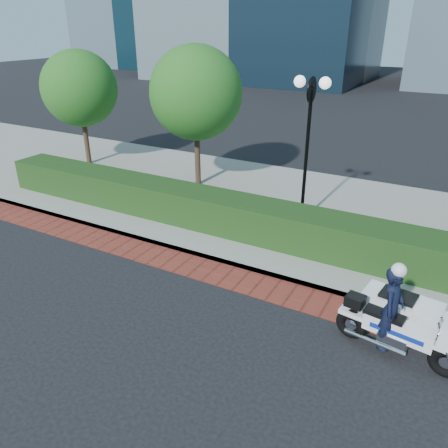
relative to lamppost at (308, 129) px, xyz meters
The scene contains 8 objects.
ground 6.07m from the lamppost, 100.89° to the right, with size 120.00×120.00×0.00m, color black.
brick_strip 4.84m from the lamppost, 105.12° to the right, with size 60.00×1.00×0.01m, color maroon.
sidewalk 3.16m from the lamppost, 141.34° to the left, with size 60.00×8.00×0.15m, color gray.
hedge_main 2.98m from the lamppost, 122.01° to the right, with size 18.00×1.20×1.00m, color black.
lamppost is the anchor object (origin of this frame).
tree_a 10.09m from the lamppost, behind, with size 3.00×3.00×4.58m.
tree_b 4.71m from the lamppost, 163.89° to the left, with size 3.20×3.20×4.89m.
police_motorcycle 5.96m from the lamppost, 51.14° to the right, with size 2.35×1.82×1.90m.
Camera 1 is at (4.79, -6.53, 5.67)m, focal length 35.00 mm.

